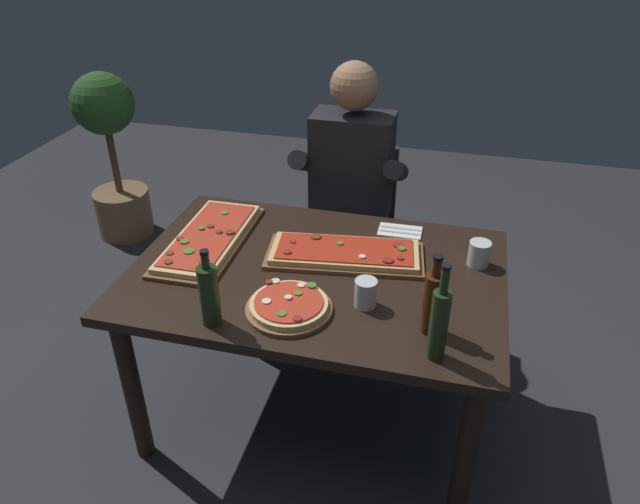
{
  "coord_description": "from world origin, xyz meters",
  "views": [
    {
      "loc": [
        0.48,
        -1.8,
        1.97
      ],
      "look_at": [
        0.0,
        0.05,
        0.79
      ],
      "focal_mm": 33.11,
      "sensor_mm": 36.0,
      "label": 1
    }
  ],
  "objects_px": {
    "pizza_rectangular_front": "(345,253)",
    "oil_bottle_amber": "(439,322)",
    "wine_bottle_dark": "(209,294)",
    "diner_chair": "(353,222)",
    "tumbler_far_side": "(366,293)",
    "tumbler_near_camera": "(479,255)",
    "potted_plant_corner": "(112,152)",
    "pizza_rectangular_left": "(209,238)",
    "vinegar_bottle_green": "(433,301)",
    "dining_table": "(317,290)",
    "pizza_round_far": "(289,306)",
    "seated_diner": "(349,187)"
  },
  "relations": [
    {
      "from": "wine_bottle_dark",
      "to": "diner_chair",
      "type": "relative_size",
      "value": 0.32
    },
    {
      "from": "pizza_rectangular_left",
      "to": "potted_plant_corner",
      "type": "bearing_deg",
      "value": 135.77
    },
    {
      "from": "pizza_round_far",
      "to": "diner_chair",
      "type": "distance_m",
      "value": 1.16
    },
    {
      "from": "potted_plant_corner",
      "to": "pizza_rectangular_front",
      "type": "bearing_deg",
      "value": -32.76
    },
    {
      "from": "pizza_round_far",
      "to": "vinegar_bottle_green",
      "type": "distance_m",
      "value": 0.48
    },
    {
      "from": "wine_bottle_dark",
      "to": "oil_bottle_amber",
      "type": "bearing_deg",
      "value": 1.25
    },
    {
      "from": "oil_bottle_amber",
      "to": "tumbler_far_side",
      "type": "height_order",
      "value": "oil_bottle_amber"
    },
    {
      "from": "wine_bottle_dark",
      "to": "oil_bottle_amber",
      "type": "relative_size",
      "value": 0.84
    },
    {
      "from": "pizza_rectangular_left",
      "to": "pizza_rectangular_front",
      "type": "bearing_deg",
      "value": 2.49
    },
    {
      "from": "pizza_rectangular_front",
      "to": "oil_bottle_amber",
      "type": "xyz_separation_m",
      "value": [
        0.39,
        -0.49,
        0.11
      ]
    },
    {
      "from": "pizza_rectangular_left",
      "to": "tumbler_far_side",
      "type": "xyz_separation_m",
      "value": [
        0.69,
        -0.26,
        0.03
      ]
    },
    {
      "from": "pizza_rectangular_front",
      "to": "potted_plant_corner",
      "type": "bearing_deg",
      "value": 147.24
    },
    {
      "from": "pizza_round_far",
      "to": "oil_bottle_amber",
      "type": "distance_m",
      "value": 0.53
    },
    {
      "from": "vinegar_bottle_green",
      "to": "tumbler_far_side",
      "type": "bearing_deg",
      "value": 160.22
    },
    {
      "from": "tumbler_near_camera",
      "to": "oil_bottle_amber",
      "type": "bearing_deg",
      "value": -101.2
    },
    {
      "from": "tumbler_far_side",
      "to": "potted_plant_corner",
      "type": "xyz_separation_m",
      "value": [
        -1.86,
        1.39,
        -0.22
      ]
    },
    {
      "from": "wine_bottle_dark",
      "to": "diner_chair",
      "type": "bearing_deg",
      "value": 79.7
    },
    {
      "from": "tumbler_near_camera",
      "to": "tumbler_far_side",
      "type": "bearing_deg",
      "value": -135.42
    },
    {
      "from": "tumbler_far_side",
      "to": "tumbler_near_camera",
      "type": "bearing_deg",
      "value": 44.58
    },
    {
      "from": "dining_table",
      "to": "tumbler_near_camera",
      "type": "distance_m",
      "value": 0.63
    },
    {
      "from": "pizza_rectangular_left",
      "to": "vinegar_bottle_green",
      "type": "distance_m",
      "value": 0.99
    },
    {
      "from": "tumbler_far_side",
      "to": "potted_plant_corner",
      "type": "distance_m",
      "value": 2.34
    },
    {
      "from": "pizza_round_far",
      "to": "vinegar_bottle_green",
      "type": "xyz_separation_m",
      "value": [
        0.47,
        0.01,
        0.1
      ]
    },
    {
      "from": "pizza_rectangular_left",
      "to": "diner_chair",
      "type": "xyz_separation_m",
      "value": [
        0.45,
        0.77,
        -0.27
      ]
    },
    {
      "from": "pizza_rectangular_left",
      "to": "vinegar_bottle_green",
      "type": "height_order",
      "value": "vinegar_bottle_green"
    },
    {
      "from": "pizza_round_far",
      "to": "oil_bottle_amber",
      "type": "bearing_deg",
      "value": -11.92
    },
    {
      "from": "dining_table",
      "to": "pizza_rectangular_left",
      "type": "relative_size",
      "value": 2.23
    },
    {
      "from": "pizza_rectangular_front",
      "to": "pizza_rectangular_left",
      "type": "bearing_deg",
      "value": -177.51
    },
    {
      "from": "oil_bottle_amber",
      "to": "tumbler_far_side",
      "type": "xyz_separation_m",
      "value": [
        -0.26,
        0.2,
        -0.08
      ]
    },
    {
      "from": "vinegar_bottle_green",
      "to": "tumbler_near_camera",
      "type": "distance_m",
      "value": 0.47
    },
    {
      "from": "dining_table",
      "to": "pizza_rectangular_front",
      "type": "xyz_separation_m",
      "value": [
        0.08,
        0.11,
        0.12
      ]
    },
    {
      "from": "vinegar_bottle_green",
      "to": "potted_plant_corner",
      "type": "height_order",
      "value": "potted_plant_corner"
    },
    {
      "from": "tumbler_near_camera",
      "to": "diner_chair",
      "type": "xyz_separation_m",
      "value": [
        -0.62,
        0.66,
        -0.3
      ]
    },
    {
      "from": "potted_plant_corner",
      "to": "pizza_round_far",
      "type": "bearing_deg",
      "value": -42.74
    },
    {
      "from": "pizza_rectangular_left",
      "to": "pizza_round_far",
      "type": "height_order",
      "value": "same"
    },
    {
      "from": "oil_bottle_amber",
      "to": "tumbler_near_camera",
      "type": "distance_m",
      "value": 0.58
    },
    {
      "from": "wine_bottle_dark",
      "to": "pizza_rectangular_left",
      "type": "bearing_deg",
      "value": 114.64
    },
    {
      "from": "wine_bottle_dark",
      "to": "potted_plant_corner",
      "type": "bearing_deg",
      "value": 130.65
    },
    {
      "from": "diner_chair",
      "to": "pizza_rectangular_left",
      "type": "bearing_deg",
      "value": -120.16
    },
    {
      "from": "wine_bottle_dark",
      "to": "tumbler_far_side",
      "type": "distance_m",
      "value": 0.53
    },
    {
      "from": "oil_bottle_amber",
      "to": "tumbler_near_camera",
      "type": "height_order",
      "value": "oil_bottle_amber"
    },
    {
      "from": "tumbler_far_side",
      "to": "diner_chair",
      "type": "xyz_separation_m",
      "value": [
        -0.25,
        1.03,
        -0.3
      ]
    },
    {
      "from": "potted_plant_corner",
      "to": "dining_table",
      "type": "bearing_deg",
      "value": -36.66
    },
    {
      "from": "diner_chair",
      "to": "seated_diner",
      "type": "bearing_deg",
      "value": -90.0
    },
    {
      "from": "wine_bottle_dark",
      "to": "seated_diner",
      "type": "xyz_separation_m",
      "value": [
        0.23,
        1.13,
        -0.11
      ]
    },
    {
      "from": "oil_bottle_amber",
      "to": "tumbler_near_camera",
      "type": "bearing_deg",
      "value": 78.8
    },
    {
      "from": "potted_plant_corner",
      "to": "seated_diner",
      "type": "bearing_deg",
      "value": -16.79
    },
    {
      "from": "tumbler_near_camera",
      "to": "seated_diner",
      "type": "bearing_deg",
      "value": 138.61
    },
    {
      "from": "wine_bottle_dark",
      "to": "seated_diner",
      "type": "relative_size",
      "value": 0.21
    },
    {
      "from": "dining_table",
      "to": "wine_bottle_dark",
      "type": "xyz_separation_m",
      "value": [
        -0.26,
        -0.39,
        0.21
      ]
    }
  ]
}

